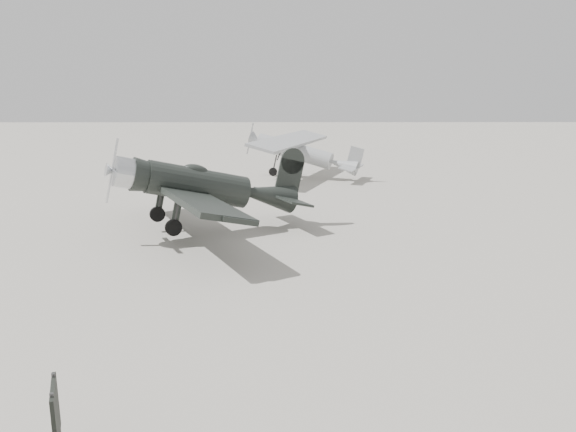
{
  "coord_description": "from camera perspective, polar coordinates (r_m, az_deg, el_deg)",
  "views": [
    {
      "loc": [
        -0.83,
        -17.99,
        6.02
      ],
      "look_at": [
        -0.68,
        1.57,
        1.5
      ],
      "focal_mm": 35.0,
      "sensor_mm": 36.0,
      "label": 1
    }
  ],
  "objects": [
    {
      "name": "sign_board",
      "position": [
        10.33,
        -22.55,
        -18.15
      ],
      "size": [
        0.39,
        0.94,
        1.41
      ],
      "rotation": [
        0.0,
        0.0,
        0.34
      ],
      "color": "#333333",
      "rests_on": "ground"
    },
    {
      "name": "highwing_monoplane",
      "position": [
        37.69,
        1.13,
        6.86
      ],
      "size": [
        7.97,
        11.01,
        3.16
      ],
      "rotation": [
        0.0,
        0.23,
        -0.35
      ],
      "color": "#9DA0A2",
      "rests_on": "ground"
    },
    {
      "name": "ground",
      "position": [
        18.99,
        2.11,
        -5.48
      ],
      "size": [
        160.0,
        160.0,
        0.0
      ],
      "primitive_type": "plane",
      "color": "gray",
      "rests_on": "ground"
    },
    {
      "name": "lowwing_monoplane",
      "position": [
        23.41,
        -8.29,
        2.95
      ],
      "size": [
        8.91,
        11.22,
        3.75
      ],
      "rotation": [
        0.0,
        0.24,
        0.45
      ],
      "color": "black",
      "rests_on": "ground"
    }
  ]
}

